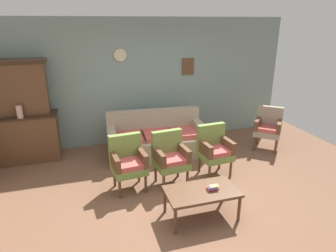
{
  "coord_description": "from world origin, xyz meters",
  "views": [
    {
      "loc": [
        -1.44,
        -3.62,
        2.61
      ],
      "look_at": [
        -0.02,
        1.07,
        0.85
      ],
      "focal_mm": 31.3,
      "sensor_mm": 36.0,
      "label": 1
    }
  ],
  "objects_px": {
    "side_cabinet": "(29,137)",
    "floral_couch": "(156,140)",
    "vase_on_cabinet": "(19,112)",
    "wingback_chair_by_fireplace": "(268,126)",
    "armchair_row_middle": "(170,156)",
    "coffee_table": "(202,193)",
    "armchair_near_cabinet": "(128,161)",
    "book_stack_on_table": "(213,188)",
    "armchair_by_doorway": "(214,148)"
  },
  "relations": [
    {
      "from": "vase_on_cabinet",
      "to": "coffee_table",
      "type": "height_order",
      "value": "vase_on_cabinet"
    },
    {
      "from": "side_cabinet",
      "to": "armchair_by_doorway",
      "type": "height_order",
      "value": "side_cabinet"
    },
    {
      "from": "wingback_chair_by_fireplace",
      "to": "coffee_table",
      "type": "height_order",
      "value": "wingback_chair_by_fireplace"
    },
    {
      "from": "armchair_by_doorway",
      "to": "wingback_chair_by_fireplace",
      "type": "xyz_separation_m",
      "value": [
        1.58,
        0.7,
        0.0
      ]
    },
    {
      "from": "side_cabinet",
      "to": "floral_couch",
      "type": "distance_m",
      "value": 2.49
    },
    {
      "from": "armchair_row_middle",
      "to": "armchair_by_doorway",
      "type": "bearing_deg",
      "value": 5.54
    },
    {
      "from": "floral_couch",
      "to": "armchair_by_doorway",
      "type": "xyz_separation_m",
      "value": [
        0.79,
        -1.05,
        0.17
      ]
    },
    {
      "from": "vase_on_cabinet",
      "to": "coffee_table",
      "type": "bearing_deg",
      "value": -44.0
    },
    {
      "from": "armchair_row_middle",
      "to": "armchair_by_doorway",
      "type": "distance_m",
      "value": 0.85
    },
    {
      "from": "side_cabinet",
      "to": "armchair_near_cabinet",
      "type": "height_order",
      "value": "side_cabinet"
    },
    {
      "from": "side_cabinet",
      "to": "vase_on_cabinet",
      "type": "relative_size",
      "value": 4.89
    },
    {
      "from": "side_cabinet",
      "to": "armchair_near_cabinet",
      "type": "xyz_separation_m",
      "value": [
        1.68,
        -1.63,
        0.03
      ]
    },
    {
      "from": "side_cabinet",
      "to": "book_stack_on_table",
      "type": "relative_size",
      "value": 7.23
    },
    {
      "from": "armchair_row_middle",
      "to": "floral_couch",
      "type": "bearing_deg",
      "value": 87.18
    },
    {
      "from": "vase_on_cabinet",
      "to": "armchair_row_middle",
      "type": "height_order",
      "value": "vase_on_cabinet"
    },
    {
      "from": "side_cabinet",
      "to": "armchair_near_cabinet",
      "type": "distance_m",
      "value": 2.34
    },
    {
      "from": "vase_on_cabinet",
      "to": "armchair_row_middle",
      "type": "distance_m",
      "value": 2.9
    },
    {
      "from": "wingback_chair_by_fireplace",
      "to": "side_cabinet",
      "type": "bearing_deg",
      "value": 169.57
    },
    {
      "from": "side_cabinet",
      "to": "vase_on_cabinet",
      "type": "distance_m",
      "value": 0.61
    },
    {
      "from": "coffee_table",
      "to": "armchair_row_middle",
      "type": "bearing_deg",
      "value": 98.28
    },
    {
      "from": "vase_on_cabinet",
      "to": "floral_couch",
      "type": "relative_size",
      "value": 0.12
    },
    {
      "from": "armchair_near_cabinet",
      "to": "coffee_table",
      "type": "height_order",
      "value": "armchair_near_cabinet"
    },
    {
      "from": "floral_couch",
      "to": "vase_on_cabinet",
      "type": "bearing_deg",
      "value": 172.07
    },
    {
      "from": "armchair_row_middle",
      "to": "coffee_table",
      "type": "height_order",
      "value": "armchair_row_middle"
    },
    {
      "from": "vase_on_cabinet",
      "to": "wingback_chair_by_fireplace",
      "type": "relative_size",
      "value": 0.26
    },
    {
      "from": "vase_on_cabinet",
      "to": "wingback_chair_by_fireplace",
      "type": "distance_m",
      "value": 4.93
    },
    {
      "from": "floral_couch",
      "to": "side_cabinet",
      "type": "bearing_deg",
      "value": 167.72
    },
    {
      "from": "wingback_chair_by_fireplace",
      "to": "armchair_row_middle",
      "type": "bearing_deg",
      "value": -162.15
    },
    {
      "from": "armchair_near_cabinet",
      "to": "book_stack_on_table",
      "type": "distance_m",
      "value": 1.46
    },
    {
      "from": "armchair_row_middle",
      "to": "vase_on_cabinet",
      "type": "bearing_deg",
      "value": 148.58
    },
    {
      "from": "side_cabinet",
      "to": "armchair_row_middle",
      "type": "distance_m",
      "value": 2.9
    },
    {
      "from": "armchair_by_doorway",
      "to": "wingback_chair_by_fireplace",
      "type": "height_order",
      "value": "same"
    },
    {
      "from": "armchair_near_cabinet",
      "to": "floral_couch",
      "type": "bearing_deg",
      "value": 55.68
    },
    {
      "from": "vase_on_cabinet",
      "to": "armchair_row_middle",
      "type": "bearing_deg",
      "value": -31.42
    },
    {
      "from": "floral_couch",
      "to": "wingback_chair_by_fireplace",
      "type": "height_order",
      "value": "same"
    },
    {
      "from": "side_cabinet",
      "to": "wingback_chair_by_fireplace",
      "type": "xyz_separation_m",
      "value": [
        4.8,
        -0.88,
        0.03
      ]
    },
    {
      "from": "floral_couch",
      "to": "armchair_by_doorway",
      "type": "height_order",
      "value": "same"
    },
    {
      "from": "side_cabinet",
      "to": "book_stack_on_table",
      "type": "bearing_deg",
      "value": -45.27
    },
    {
      "from": "side_cabinet",
      "to": "wingback_chair_by_fireplace",
      "type": "height_order",
      "value": "side_cabinet"
    },
    {
      "from": "side_cabinet",
      "to": "armchair_row_middle",
      "type": "height_order",
      "value": "side_cabinet"
    },
    {
      "from": "floral_couch",
      "to": "book_stack_on_table",
      "type": "relative_size",
      "value": 12.4
    },
    {
      "from": "vase_on_cabinet",
      "to": "armchair_by_doorway",
      "type": "height_order",
      "value": "vase_on_cabinet"
    },
    {
      "from": "vase_on_cabinet",
      "to": "armchair_by_doorway",
      "type": "distance_m",
      "value": 3.6
    },
    {
      "from": "armchair_by_doorway",
      "to": "coffee_table",
      "type": "height_order",
      "value": "armchair_by_doorway"
    },
    {
      "from": "vase_on_cabinet",
      "to": "floral_couch",
      "type": "xyz_separation_m",
      "value": [
        2.48,
        -0.35,
        -0.72
      ]
    },
    {
      "from": "armchair_by_doorway",
      "to": "book_stack_on_table",
      "type": "xyz_separation_m",
      "value": [
        -0.55,
        -1.11,
        -0.05
      ]
    },
    {
      "from": "coffee_table",
      "to": "armchair_near_cabinet",
      "type": "bearing_deg",
      "value": 129.16
    },
    {
      "from": "coffee_table",
      "to": "side_cabinet",
      "type": "bearing_deg",
      "value": 133.38
    },
    {
      "from": "coffee_table",
      "to": "armchair_by_doorway",
      "type": "bearing_deg",
      "value": 57.24
    },
    {
      "from": "vase_on_cabinet",
      "to": "armchair_row_middle",
      "type": "xyz_separation_m",
      "value": [
        2.43,
        -1.48,
        -0.55
      ]
    }
  ]
}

